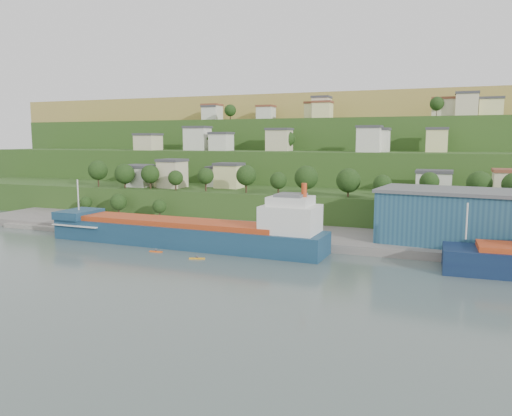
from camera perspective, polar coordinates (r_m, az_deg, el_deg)
The scene contains 10 objects.
ground at distance 112.78m, azimuth -5.73°, elevation -5.70°, with size 500.00×500.00×0.00m, color #42504B.
quay at distance 131.77m, azimuth 7.69°, elevation -3.76°, with size 220.00×26.00×4.00m, color slate.
pebble_beach at distance 161.34m, azimuth -19.74°, elevation -2.03°, with size 40.00×18.00×2.40m, color slate.
hillside at distance 272.23m, azimuth 10.61°, elevation 2.15°, with size 360.00×210.57×96.00m.
cargo_ship_near at distance 124.99m, azimuth -7.37°, elevation -2.99°, with size 73.08×13.25×18.72m.
warehouse at distance 126.32m, azimuth 20.98°, elevation -0.83°, with size 33.09×22.64×12.80m.
caravan at distance 156.63m, azimuth -18.97°, elevation -1.36°, with size 5.49×2.29×2.56m, color white.
dinghy at distance 153.28m, azimuth -18.01°, elevation -1.85°, with size 3.70×1.39×0.74m, color silver.
kayak_orange at distance 120.31m, azimuth -11.37°, elevation -4.84°, with size 3.27×0.87×0.81m.
kayak_yellow at distance 111.96m, azimuth -6.76°, elevation -5.68°, with size 3.52×1.76×0.88m.
Camera 1 is at (50.09, -97.57, 26.25)m, focal length 35.00 mm.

